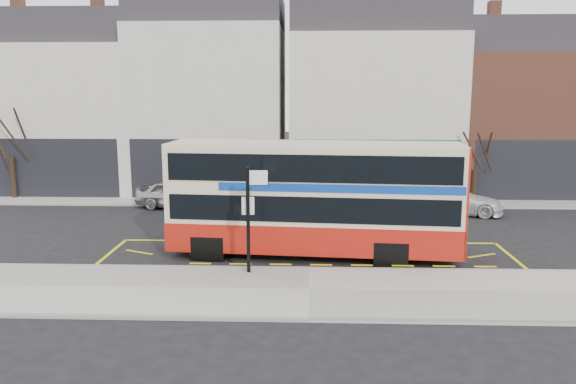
{
  "coord_description": "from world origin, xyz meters",
  "views": [
    {
      "loc": [
        -0.06,
        -17.36,
        5.67
      ],
      "look_at": [
        -0.74,
        2.0,
        2.13
      ],
      "focal_mm": 35.0,
      "sensor_mm": 36.0,
      "label": 1
    }
  ],
  "objects_px": {
    "car_white": "(453,200)",
    "street_tree_right": "(477,141)",
    "car_grey": "(307,194)",
    "bus_stop_post": "(250,210)",
    "car_silver": "(178,194)",
    "double_decker_bus": "(315,197)",
    "street_tree_left": "(8,119)"
  },
  "relations": [
    {
      "from": "street_tree_right",
      "to": "street_tree_left",
      "type": "bearing_deg",
      "value": -179.95
    },
    {
      "from": "car_grey",
      "to": "double_decker_bus",
      "type": "bearing_deg",
      "value": -160.42
    },
    {
      "from": "car_silver",
      "to": "car_grey",
      "type": "xyz_separation_m",
      "value": [
        6.24,
        0.02,
        0.06
      ]
    },
    {
      "from": "car_silver",
      "to": "street_tree_right",
      "type": "distance_m",
      "value": 14.99
    },
    {
      "from": "car_white",
      "to": "street_tree_right",
      "type": "distance_m",
      "value": 3.87
    },
    {
      "from": "bus_stop_post",
      "to": "car_grey",
      "type": "height_order",
      "value": "bus_stop_post"
    },
    {
      "from": "car_grey",
      "to": "street_tree_right",
      "type": "bearing_deg",
      "value": -61.12
    },
    {
      "from": "car_white",
      "to": "street_tree_right",
      "type": "xyz_separation_m",
      "value": [
        1.65,
        2.42,
        2.52
      ]
    },
    {
      "from": "bus_stop_post",
      "to": "street_tree_left",
      "type": "bearing_deg",
      "value": 133.91
    },
    {
      "from": "bus_stop_post",
      "to": "car_silver",
      "type": "relative_size",
      "value": 0.81
    },
    {
      "from": "car_silver",
      "to": "street_tree_right",
      "type": "bearing_deg",
      "value": -72.45
    },
    {
      "from": "car_grey",
      "to": "street_tree_right",
      "type": "relative_size",
      "value": 0.98
    },
    {
      "from": "street_tree_right",
      "to": "car_grey",
      "type": "bearing_deg",
      "value": -168.65
    },
    {
      "from": "car_white",
      "to": "street_tree_right",
      "type": "height_order",
      "value": "street_tree_right"
    },
    {
      "from": "bus_stop_post",
      "to": "street_tree_right",
      "type": "distance_m",
      "value": 15.54
    },
    {
      "from": "car_white",
      "to": "street_tree_right",
      "type": "bearing_deg",
      "value": -18.82
    },
    {
      "from": "bus_stop_post",
      "to": "car_grey",
      "type": "distance_m",
      "value": 10.27
    },
    {
      "from": "bus_stop_post",
      "to": "car_white",
      "type": "bearing_deg",
      "value": 42.41
    },
    {
      "from": "double_decker_bus",
      "to": "car_grey",
      "type": "height_order",
      "value": "double_decker_bus"
    },
    {
      "from": "street_tree_left",
      "to": "street_tree_right",
      "type": "height_order",
      "value": "street_tree_left"
    },
    {
      "from": "bus_stop_post",
      "to": "double_decker_bus",
      "type": "bearing_deg",
      "value": 43.49
    },
    {
      "from": "car_grey",
      "to": "street_tree_left",
      "type": "height_order",
      "value": "street_tree_left"
    },
    {
      "from": "bus_stop_post",
      "to": "car_silver",
      "type": "height_order",
      "value": "bus_stop_post"
    },
    {
      "from": "car_silver",
      "to": "car_white",
      "type": "height_order",
      "value": "car_silver"
    },
    {
      "from": "car_silver",
      "to": "street_tree_left",
      "type": "height_order",
      "value": "street_tree_left"
    },
    {
      "from": "car_silver",
      "to": "double_decker_bus",
      "type": "bearing_deg",
      "value": -129.13
    },
    {
      "from": "car_grey",
      "to": "car_white",
      "type": "distance_m",
      "value": 6.84
    },
    {
      "from": "car_grey",
      "to": "car_white",
      "type": "xyz_separation_m",
      "value": [
        6.8,
        -0.73,
        -0.1
      ]
    },
    {
      "from": "double_decker_bus",
      "to": "car_silver",
      "type": "relative_size",
      "value": 2.48
    },
    {
      "from": "double_decker_bus",
      "to": "street_tree_left",
      "type": "relative_size",
      "value": 1.63
    },
    {
      "from": "bus_stop_post",
      "to": "street_tree_left",
      "type": "relative_size",
      "value": 0.53
    },
    {
      "from": "car_white",
      "to": "street_tree_left",
      "type": "bearing_deg",
      "value": 99.19
    }
  ]
}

